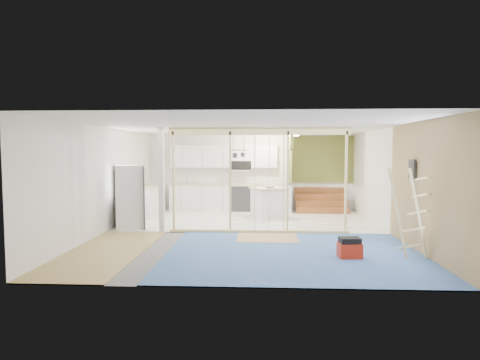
{
  "coord_description": "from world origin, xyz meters",
  "views": [
    {
      "loc": [
        0.32,
        -9.75,
        2.0
      ],
      "look_at": [
        -0.19,
        0.6,
        1.27
      ],
      "focal_mm": 30.0,
      "sensor_mm": 36.0,
      "label": 1
    }
  ],
  "objects_px": {
    "island": "(269,203)",
    "ladder": "(411,213)",
    "fridge": "(130,197)",
    "toolbox": "(350,248)"
  },
  "relations": [
    {
      "from": "island",
      "to": "toolbox",
      "type": "bearing_deg",
      "value": -97.36
    },
    {
      "from": "toolbox",
      "to": "fridge",
      "type": "bearing_deg",
      "value": 147.71
    },
    {
      "from": "fridge",
      "to": "island",
      "type": "xyz_separation_m",
      "value": [
        3.64,
        1.89,
        -0.37
      ]
    },
    {
      "from": "island",
      "to": "toolbox",
      "type": "distance_m",
      "value": 4.8
    },
    {
      "from": "island",
      "to": "ladder",
      "type": "distance_m",
      "value": 5.23
    },
    {
      "from": "island",
      "to": "ladder",
      "type": "bearing_deg",
      "value": -85.6
    },
    {
      "from": "island",
      "to": "toolbox",
      "type": "relative_size",
      "value": 2.86
    },
    {
      "from": "ladder",
      "to": "island",
      "type": "bearing_deg",
      "value": 121.44
    },
    {
      "from": "toolbox",
      "to": "ladder",
      "type": "height_order",
      "value": "ladder"
    },
    {
      "from": "fridge",
      "to": "island",
      "type": "relative_size",
      "value": 1.32
    }
  ]
}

